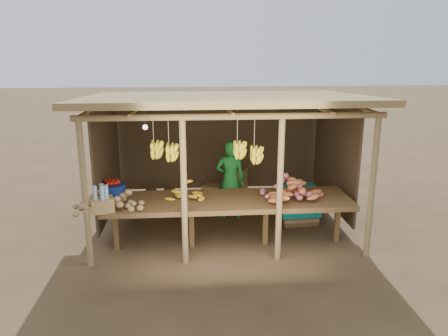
{
  "coord_description": "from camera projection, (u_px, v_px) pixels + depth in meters",
  "views": [
    {
      "loc": [
        -0.6,
        -7.5,
        3.11
      ],
      "look_at": [
        0.0,
        0.0,
        1.05
      ],
      "focal_mm": 35.0,
      "sensor_mm": 36.0,
      "label": 1
    }
  ],
  "objects": [
    {
      "name": "onion_heap",
      "position": [
        287.0,
        187.0,
        6.93
      ],
      "size": [
        1.02,
        0.78,
        0.36
      ],
      "primitive_type": null,
      "rotation": [
        0.0,
        0.0,
        -0.3
      ],
      "color": "#BF5C76",
      "rests_on": "counter"
    },
    {
      "name": "stall_structure",
      "position": [
        221.0,
        119.0,
        7.59
      ],
      "size": [
        4.7,
        3.5,
        2.43
      ],
      "color": "olive",
      "rests_on": "ground"
    },
    {
      "name": "vendor",
      "position": [
        230.0,
        180.0,
        8.14
      ],
      "size": [
        0.58,
        0.41,
        1.5
      ],
      "primitive_type": "imported",
      "rotation": [
        0.0,
        0.0,
        3.04
      ],
      "color": "#186F26",
      "rests_on": "ground"
    },
    {
      "name": "sweet_potato_heap",
      "position": [
        296.0,
        190.0,
        6.82
      ],
      "size": [
        1.05,
        0.71,
        0.36
      ],
      "primitive_type": null,
      "rotation": [
        0.0,
        0.0,
        -0.12
      ],
      "color": "#C16531",
      "rests_on": "counter"
    },
    {
      "name": "tarp_crate",
      "position": [
        298.0,
        204.0,
        8.04
      ],
      "size": [
        0.74,
        0.65,
        0.85
      ],
      "color": "brown",
      "rests_on": "ground"
    },
    {
      "name": "counter",
      "position": [
        229.0,
        202.0,
        6.97
      ],
      "size": [
        3.9,
        1.05,
        0.8
      ],
      "color": "brown",
      "rests_on": "ground"
    },
    {
      "name": "ground",
      "position": [
        224.0,
        223.0,
        8.08
      ],
      "size": [
        60.0,
        60.0,
        0.0
      ],
      "primitive_type": "plane",
      "color": "brown",
      "rests_on": "ground"
    },
    {
      "name": "burlap_sacks",
      "position": [
        161.0,
        198.0,
        8.67
      ],
      "size": [
        0.77,
        0.4,
        0.54
      ],
      "color": "#483521",
      "rests_on": "ground"
    },
    {
      "name": "bottle_box",
      "position": [
        102.0,
        201.0,
        6.37
      ],
      "size": [
        0.39,
        0.34,
        0.41
      ],
      "color": "#9D7C46",
      "rests_on": "counter"
    },
    {
      "name": "banana_pile",
      "position": [
        186.0,
        188.0,
        6.91
      ],
      "size": [
        0.59,
        0.47,
        0.34
      ],
      "primitive_type": null,
      "rotation": [
        0.0,
        0.0,
        -0.37
      ],
      "color": "yellow",
      "rests_on": "counter"
    },
    {
      "name": "carton_stack",
      "position": [
        228.0,
        187.0,
        9.16
      ],
      "size": [
        0.99,
        0.48,
        0.68
      ],
      "color": "#9D7C46",
      "rests_on": "ground"
    },
    {
      "name": "potato_heap",
      "position": [
        108.0,
        197.0,
        6.47
      ],
      "size": [
        1.0,
        0.62,
        0.37
      ],
      "primitive_type": null,
      "rotation": [
        0.0,
        0.0,
        0.03
      ],
      "color": "#A07D52",
      "rests_on": "counter"
    },
    {
      "name": "tomato_basin",
      "position": [
        112.0,
        188.0,
        7.19
      ],
      "size": [
        0.43,
        0.43,
        0.23
      ],
      "rotation": [
        0.0,
        0.0,
        -0.4
      ],
      "color": "navy",
      "rests_on": "counter"
    }
  ]
}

